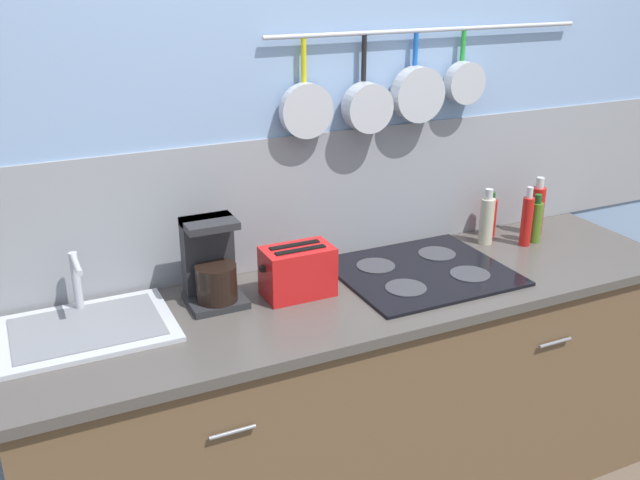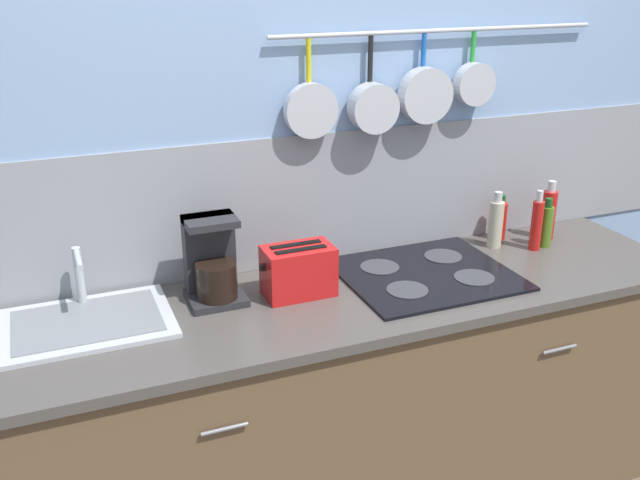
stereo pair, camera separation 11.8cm
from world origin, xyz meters
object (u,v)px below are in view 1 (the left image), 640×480
Objects in this scene: bottle_hot_sauce at (537,209)px; bottle_vinegar at (487,220)px; bottle_dish_soap at (536,221)px; coffee_maker at (212,268)px; toaster at (298,271)px; bottle_sesame_oil at (527,220)px; bottle_cooking_wine at (490,216)px.

bottle_vinegar is at bearing 179.77° from bottle_hot_sauce.
coffee_maker is at bearing 178.45° from bottle_dish_soap.
toaster is 1.06m from bottle_dish_soap.
bottle_vinegar is 0.94× the size of bottle_sesame_oil.
coffee_maker reaches higher than bottle_vinegar.
bottle_hot_sauce is (0.25, -0.00, 0.01)m from bottle_vinegar.
bottle_cooking_wine is 0.93× the size of bottle_dish_soap.
bottle_cooking_wine is 0.16m from bottle_sesame_oil.
bottle_sesame_oil reaches higher than bottle_vinegar.
bottle_cooking_wine is at bearing 44.56° from bottle_vinegar.
coffee_maker reaches higher than bottle_dish_soap.
coffee_maker is 1.22m from bottle_cooking_wine.
bottle_dish_soap is at bearing -1.55° from coffee_maker.
coffee_maker is 1.55× the size of bottle_cooking_wine.
coffee_maker reaches higher than bottle_cooking_wine.
toaster is 0.96m from bottle_cooking_wine.
bottle_hot_sauce reaches higher than bottle_vinegar.
bottle_sesame_oil is at bearing -146.21° from bottle_hot_sauce.
bottle_cooking_wine reaches higher than toaster.
coffee_maker reaches higher than bottle_sesame_oil.
bottle_cooking_wine is at bearing 4.77° from coffee_maker.
coffee_maker is 1.20× the size of bottle_sesame_oil.
toaster is 1.35× the size of bottle_cooking_wine.
bottle_vinegar is at bearing -135.44° from bottle_cooking_wine.
bottle_sesame_oil is at bearing -167.11° from bottle_dish_soap.
bottle_sesame_oil is 1.21× the size of bottle_dish_soap.
bottle_hot_sauce is at bearing 33.79° from bottle_sesame_oil.
bottle_dish_soap is at bearing 12.89° from bottle_sesame_oil.
coffee_maker reaches higher than bottle_hot_sauce.
bottle_sesame_oil reaches higher than bottle_cooking_wine.
bottle_sesame_oil is (0.06, -0.15, 0.02)m from bottle_cooking_wine.
bottle_sesame_oil reaches higher than bottle_dish_soap.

